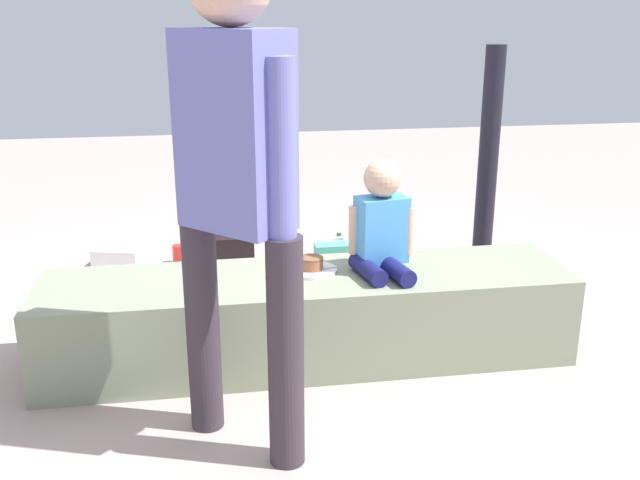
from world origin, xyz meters
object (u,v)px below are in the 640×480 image
object	(u,v)px
handbag_black_leather	(228,253)
cake_box_white	(123,255)
child_seated	(382,223)
water_bottle_near_gift	(339,249)
gift_bag	(333,273)
party_cup_red	(179,254)
cake_plate	(312,267)
adult_standing	(236,164)

from	to	relation	value
handbag_black_leather	cake_box_white	bearing A→B (deg)	162.94
child_seated	water_bottle_near_gift	world-z (taller)	child_seated
child_seated	water_bottle_near_gift	bearing A→B (deg)	88.05
gift_bag	party_cup_red	distance (m)	1.10
cake_plate	party_cup_red	world-z (taller)	cake_plate
water_bottle_near_gift	cake_box_white	xyz separation A→B (m)	(-1.27, 0.15, -0.02)
party_cup_red	handbag_black_leather	distance (m)	0.34
handbag_black_leather	party_cup_red	bearing A→B (deg)	148.12
gift_bag	party_cup_red	xyz separation A→B (m)	(-0.80, 0.74, -0.11)
gift_bag	cake_box_white	world-z (taller)	gift_bag
cake_plate	cake_box_white	distance (m)	1.63
water_bottle_near_gift	cake_box_white	distance (m)	1.28
cake_plate	gift_bag	xyz separation A→B (m)	(0.19, 0.54, -0.24)
party_cup_red	child_seated	bearing A→B (deg)	-55.38
child_seated	adult_standing	size ratio (longest dim) A/B	0.29
child_seated	adult_standing	world-z (taller)	adult_standing
adult_standing	gift_bag	size ratio (longest dim) A/B	4.59
gift_bag	cake_plate	bearing A→B (deg)	-109.47
cake_plate	water_bottle_near_gift	bearing A→B (deg)	73.60
cake_box_white	cake_plate	bearing A→B (deg)	-53.97
cake_plate	handbag_black_leather	size ratio (longest dim) A/B	0.70
adult_standing	cake_box_white	distance (m)	2.23
cake_plate	party_cup_red	xyz separation A→B (m)	(-0.61, 1.28, -0.35)
cake_plate	handbag_black_leather	distance (m)	1.19
cake_plate	gift_bag	distance (m)	0.62
adult_standing	party_cup_red	world-z (taller)	adult_standing
water_bottle_near_gift	party_cup_red	world-z (taller)	water_bottle_near_gift
adult_standing	water_bottle_near_gift	bearing A→B (deg)	69.49
gift_bag	handbag_black_leather	world-z (taller)	gift_bag
adult_standing	party_cup_red	distance (m)	2.17
gift_bag	water_bottle_near_gift	size ratio (longest dim) A/B	1.95
child_seated	handbag_black_leather	xyz separation A→B (m)	(-0.62, 1.14, -0.49)
cake_plate	water_bottle_near_gift	size ratio (longest dim) A/B	1.21
gift_bag	water_bottle_near_gift	bearing A→B (deg)	76.42
party_cup_red	handbag_black_leather	xyz separation A→B (m)	(0.29, -0.18, 0.06)
child_seated	cake_box_white	distance (m)	1.89
child_seated	water_bottle_near_gift	distance (m)	1.28
adult_standing	gift_bag	xyz separation A→B (m)	(0.52, 1.18, -0.84)
water_bottle_near_gift	party_cup_red	distance (m)	0.96
gift_bag	handbag_black_leather	distance (m)	0.77
water_bottle_near_gift	handbag_black_leather	bearing A→B (deg)	-176.86
child_seated	handbag_black_leather	size ratio (longest dim) A/B	1.51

